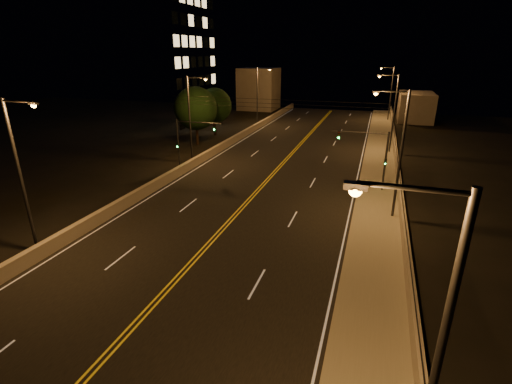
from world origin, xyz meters
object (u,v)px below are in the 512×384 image
(streetlight_3, at_px, (390,91))
(traffic_signal_right, at_px, (374,154))
(building_tower, at_px, (130,52))
(tree_1, at_px, (214,106))
(tree_0, at_px, (196,108))
(streetlight_0, at_px, (426,355))
(streetlight_1, at_px, (398,149))
(streetlight_2, at_px, (392,109))
(traffic_signal_left, at_px, (187,139))
(streetlight_4, at_px, (22,169))
(streetlight_5, at_px, (192,115))
(streetlight_6, at_px, (259,93))

(streetlight_3, bearing_deg, traffic_signal_right, -92.27)
(building_tower, relative_size, tree_1, 3.57)
(streetlight_3, height_order, tree_0, streetlight_3)
(streetlight_0, bearing_deg, streetlight_1, 90.00)
(tree_0, bearing_deg, streetlight_2, 6.52)
(traffic_signal_right, distance_m, traffic_signal_left, 18.70)
(traffic_signal_left, distance_m, tree_1, 19.48)
(streetlight_4, xyz_separation_m, tree_0, (-3.77, 30.21, -0.60))
(streetlight_1, distance_m, streetlight_3, 45.91)
(streetlight_3, height_order, streetlight_4, same)
(streetlight_4, height_order, building_tower, building_tower)
(streetlight_3, bearing_deg, streetlight_1, -90.00)
(streetlight_3, xyz_separation_m, streetlight_4, (-21.47, -58.20, 0.00))
(streetlight_5, distance_m, streetlight_6, 24.85)
(streetlight_3, bearing_deg, streetlight_4, -110.25)
(traffic_signal_left, relative_size, tree_1, 0.79)
(streetlight_0, bearing_deg, streetlight_4, 159.01)
(building_tower, bearing_deg, traffic_signal_right, -28.50)
(traffic_signal_right, bearing_deg, building_tower, 151.50)
(streetlight_6, height_order, building_tower, building_tower)
(traffic_signal_right, xyz_separation_m, building_tower, (-39.91, 21.67, 8.59))
(streetlight_0, bearing_deg, traffic_signal_left, 127.56)
(streetlight_2, distance_m, tree_0, 25.41)
(streetlight_2, bearing_deg, streetlight_6, 147.81)
(streetlight_5, distance_m, traffic_signal_left, 4.29)
(streetlight_1, bearing_deg, streetlight_2, 90.00)
(streetlight_1, distance_m, streetlight_4, 24.74)
(streetlight_6, relative_size, tree_0, 1.23)
(streetlight_5, distance_m, building_tower, 27.76)
(building_tower, height_order, tree_0, building_tower)
(traffic_signal_left, height_order, tree_0, tree_0)
(tree_1, bearing_deg, streetlight_4, -83.80)
(traffic_signal_right, distance_m, tree_1, 30.38)
(streetlight_6, bearing_deg, tree_1, -112.41)
(streetlight_6, xyz_separation_m, traffic_signal_left, (1.19, -28.47, -1.96))
(streetlight_0, xyz_separation_m, traffic_signal_left, (-20.28, 26.38, -1.96))
(traffic_signal_left, height_order, building_tower, building_tower)
(streetlight_3, bearing_deg, traffic_signal_left, -116.85)
(streetlight_5, bearing_deg, traffic_signal_right, -10.32)
(building_tower, bearing_deg, tree_1, -10.33)
(streetlight_1, xyz_separation_m, streetlight_6, (-21.47, 34.31, 0.00))
(streetlight_2, height_order, building_tower, building_tower)
(streetlight_5, bearing_deg, tree_1, 104.84)
(streetlight_0, height_order, tree_0, streetlight_0)
(streetlight_6, xyz_separation_m, tree_0, (-3.77, -16.40, -0.60))
(streetlight_5, bearing_deg, streetlight_3, 59.49)
(streetlight_2, distance_m, streetlight_4, 39.45)
(streetlight_3, relative_size, building_tower, 0.38)
(streetlight_2, bearing_deg, building_tower, 170.81)
(traffic_signal_left, xyz_separation_m, tree_1, (-5.19, 18.75, 0.89))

